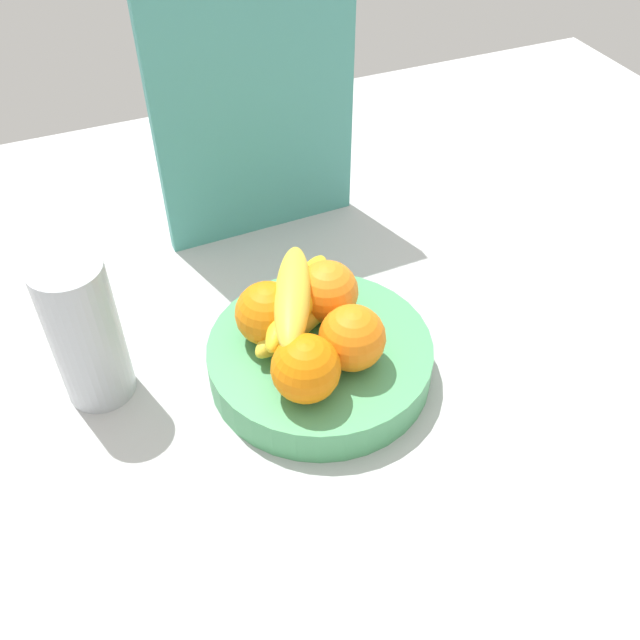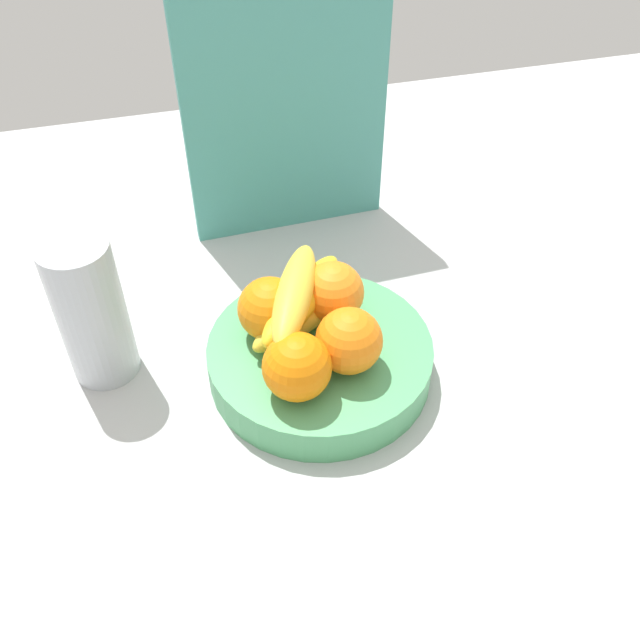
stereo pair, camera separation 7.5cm
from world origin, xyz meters
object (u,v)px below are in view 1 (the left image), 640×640
at_px(banana_bunch, 298,304).
at_px(cutting_board, 256,115).
at_px(orange_front_left, 352,338).
at_px(thermos_tumbler, 85,333).
at_px(orange_front_right, 327,292).
at_px(orange_back_left, 306,369).
at_px(fruit_bowl, 320,359).
at_px(orange_center, 268,314).

distance_m(banana_bunch, cutting_board, 0.29).
xyz_separation_m(orange_front_left, thermos_tumbler, (-0.27, 0.11, 0.01)).
xyz_separation_m(orange_front_right, thermos_tumbler, (-0.27, 0.03, 0.01)).
xyz_separation_m(orange_back_left, thermos_tumbler, (-0.20, 0.13, 0.01)).
bearing_deg(fruit_bowl, banana_bunch, 112.44).
xyz_separation_m(fruit_bowl, cutting_board, (0.04, 0.31, 0.16)).
bearing_deg(orange_back_left, cutting_board, 78.10).
bearing_deg(orange_center, fruit_bowl, -35.26).
distance_m(fruit_bowl, thermos_tumbler, 0.27).
bearing_deg(thermos_tumbler, fruit_bowl, -16.83).
relative_size(fruit_bowl, orange_back_left, 3.52).
xyz_separation_m(orange_front_left, banana_bunch, (-0.04, 0.07, 0.00)).
relative_size(orange_front_left, banana_bunch, 0.43).
height_order(orange_back_left, thermos_tumbler, thermos_tumbler).
distance_m(orange_back_left, thermos_tumbler, 0.24).
xyz_separation_m(fruit_bowl, orange_front_right, (0.03, 0.04, 0.06)).
xyz_separation_m(orange_center, thermos_tumbler, (-0.20, 0.04, 0.01)).
xyz_separation_m(fruit_bowl, orange_front_left, (0.02, -0.04, 0.06)).
bearing_deg(banana_bunch, orange_front_left, -62.74).
bearing_deg(orange_front_right, cutting_board, 87.98).
distance_m(orange_center, thermos_tumbler, 0.20).
bearing_deg(orange_front_left, fruit_bowl, 121.11).
distance_m(orange_front_left, orange_back_left, 0.07).
xyz_separation_m(orange_center, banana_bunch, (0.04, -0.00, 0.00)).
distance_m(orange_front_left, orange_front_right, 0.08).
xyz_separation_m(orange_back_left, cutting_board, (0.08, 0.37, 0.10)).
bearing_deg(banana_bunch, thermos_tumbler, 169.74).
bearing_deg(cutting_board, orange_center, -109.51).
relative_size(fruit_bowl, orange_front_right, 3.52).
xyz_separation_m(orange_front_right, orange_center, (-0.08, -0.01, 0.00)).
xyz_separation_m(fruit_bowl, orange_back_left, (-0.04, -0.06, 0.06)).
bearing_deg(banana_bunch, orange_back_left, -106.83).
distance_m(orange_front_right, banana_bunch, 0.04).
xyz_separation_m(orange_front_left, cutting_board, (0.01, 0.34, 0.10)).
xyz_separation_m(orange_front_left, orange_front_right, (0.00, 0.08, 0.00)).
distance_m(orange_front_left, cutting_board, 0.36).
bearing_deg(orange_back_left, banana_bunch, 73.17).
bearing_deg(fruit_bowl, cutting_board, 83.27).
distance_m(orange_front_left, banana_bunch, 0.08).
relative_size(fruit_bowl, orange_center, 3.52).
bearing_deg(thermos_tumbler, cutting_board, 39.62).
relative_size(orange_front_left, cutting_board, 0.21).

